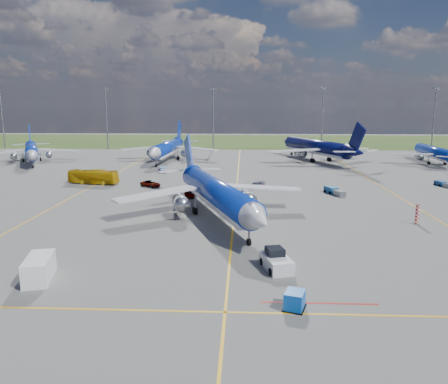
{
  "coord_description": "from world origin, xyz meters",
  "views": [
    {
      "loc": [
        1.42,
        -53.01,
        16.71
      ],
      "look_at": [
        -1.46,
        10.0,
        4.0
      ],
      "focal_mm": 35.0,
      "sensor_mm": 36.0,
      "label": 1
    }
  ],
  "objects_px": {
    "main_airliner": "(216,217)",
    "bg_jet_nnw": "(168,161)",
    "warning_post": "(417,214)",
    "service_car_c": "(256,185)",
    "baggage_tug_w": "(334,191)",
    "service_car_a": "(190,194)",
    "bg_jet_nw": "(32,163)",
    "baggage_tug_c": "(163,170)",
    "service_car_b": "(150,184)",
    "bg_jet_ne": "(434,164)",
    "baggage_tug_e": "(443,184)",
    "bg_jet_n": "(315,161)",
    "service_van": "(39,268)",
    "pushback_tug": "(276,261)",
    "uld_container": "(295,300)",
    "apron_bus": "(93,177)"
  },
  "relations": [
    {
      "from": "pushback_tug",
      "to": "bg_jet_nw",
      "type": "bearing_deg",
      "value": 113.64
    },
    {
      "from": "bg_jet_n",
      "to": "baggage_tug_w",
      "type": "relative_size",
      "value": 8.12
    },
    {
      "from": "pushback_tug",
      "to": "baggage_tug_c",
      "type": "relative_size",
      "value": 1.23
    },
    {
      "from": "uld_container",
      "to": "warning_post",
      "type": "bearing_deg",
      "value": 71.19
    },
    {
      "from": "service_van",
      "to": "service_car_a",
      "type": "height_order",
      "value": "service_van"
    },
    {
      "from": "bg_jet_nw",
      "to": "service_car_a",
      "type": "relative_size",
      "value": 10.18
    },
    {
      "from": "bg_jet_nnw",
      "to": "service_van",
      "type": "relative_size",
      "value": 8.17
    },
    {
      "from": "baggage_tug_c",
      "to": "warning_post",
      "type": "bearing_deg",
      "value": -60.67
    },
    {
      "from": "pushback_tug",
      "to": "service_car_a",
      "type": "height_order",
      "value": "pushback_tug"
    },
    {
      "from": "bg_jet_nw",
      "to": "main_airliner",
      "type": "relative_size",
      "value": 0.9
    },
    {
      "from": "bg_jet_nw",
      "to": "main_airliner",
      "type": "height_order",
      "value": "main_airliner"
    },
    {
      "from": "bg_jet_ne",
      "to": "baggage_tug_e",
      "type": "distance_m",
      "value": 38.57
    },
    {
      "from": "baggage_tug_c",
      "to": "bg_jet_nw",
      "type": "bearing_deg",
      "value": 144.33
    },
    {
      "from": "main_airliner",
      "to": "bg_jet_ne",
      "type": "bearing_deg",
      "value": 27.3
    },
    {
      "from": "service_car_a",
      "to": "service_car_b",
      "type": "relative_size",
      "value": 0.82
    },
    {
      "from": "service_car_a",
      "to": "uld_container",
      "type": "bearing_deg",
      "value": -96.02
    },
    {
      "from": "service_car_b",
      "to": "baggage_tug_e",
      "type": "height_order",
      "value": "service_car_b"
    },
    {
      "from": "pushback_tug",
      "to": "service_car_c",
      "type": "distance_m",
      "value": 44.17
    },
    {
      "from": "warning_post",
      "to": "pushback_tug",
      "type": "xyz_separation_m",
      "value": [
        -21.14,
        -18.17,
        -0.65
      ]
    },
    {
      "from": "service_van",
      "to": "baggage_tug_e",
      "type": "distance_m",
      "value": 79.9
    },
    {
      "from": "main_airliner",
      "to": "uld_container",
      "type": "relative_size",
      "value": 22.31
    },
    {
      "from": "bg_jet_ne",
      "to": "apron_bus",
      "type": "xyz_separation_m",
      "value": [
        -86.53,
        -36.48,
        1.52
      ]
    },
    {
      "from": "apron_bus",
      "to": "baggage_tug_w",
      "type": "relative_size",
      "value": 1.94
    },
    {
      "from": "warning_post",
      "to": "bg_jet_nnw",
      "type": "height_order",
      "value": "bg_jet_nnw"
    },
    {
      "from": "baggage_tug_w",
      "to": "baggage_tug_c",
      "type": "distance_m",
      "value": 45.58
    },
    {
      "from": "uld_container",
      "to": "baggage_tug_e",
      "type": "height_order",
      "value": "uld_container"
    },
    {
      "from": "apron_bus",
      "to": "service_car_b",
      "type": "relative_size",
      "value": 2.42
    },
    {
      "from": "baggage_tug_w",
      "to": "baggage_tug_e",
      "type": "xyz_separation_m",
      "value": [
        24.07,
        8.92,
        -0.11
      ]
    },
    {
      "from": "main_airliner",
      "to": "baggage_tug_w",
      "type": "distance_m",
      "value": 28.02
    },
    {
      "from": "main_airliner",
      "to": "bg_jet_nnw",
      "type": "bearing_deg",
      "value": 85.84
    },
    {
      "from": "apron_bus",
      "to": "service_car_c",
      "type": "height_order",
      "value": "apron_bus"
    },
    {
      "from": "bg_jet_nw",
      "to": "baggage_tug_e",
      "type": "relative_size",
      "value": 8.28
    },
    {
      "from": "pushback_tug",
      "to": "service_car_c",
      "type": "xyz_separation_m",
      "value": [
        -0.88,
        44.16,
        -0.22
      ]
    },
    {
      "from": "main_airliner",
      "to": "pushback_tug",
      "type": "xyz_separation_m",
      "value": [
        7.52,
        -20.65,
        0.85
      ]
    },
    {
      "from": "warning_post",
      "to": "bg_jet_n",
      "type": "distance_m",
      "value": 71.13
    },
    {
      "from": "bg_jet_nw",
      "to": "bg_jet_nnw",
      "type": "distance_m",
      "value": 39.27
    },
    {
      "from": "service_car_b",
      "to": "baggage_tug_w",
      "type": "distance_m",
      "value": 36.79
    },
    {
      "from": "bg_jet_ne",
      "to": "apron_bus",
      "type": "bearing_deg",
      "value": 25.98
    },
    {
      "from": "bg_jet_ne",
      "to": "uld_container",
      "type": "distance_m",
      "value": 105.65
    },
    {
      "from": "pushback_tug",
      "to": "baggage_tug_c",
      "type": "height_order",
      "value": "pushback_tug"
    },
    {
      "from": "warning_post",
      "to": "service_car_c",
      "type": "distance_m",
      "value": 34.07
    },
    {
      "from": "bg_jet_n",
      "to": "bg_jet_ne",
      "type": "bearing_deg",
      "value": 149.33
    },
    {
      "from": "pushback_tug",
      "to": "service_car_b",
      "type": "xyz_separation_m",
      "value": [
        -22.63,
        44.81,
        -0.22
      ]
    },
    {
      "from": "pushback_tug",
      "to": "uld_container",
      "type": "bearing_deg",
      "value": -99.53
    },
    {
      "from": "bg_jet_nw",
      "to": "baggage_tug_c",
      "type": "height_order",
      "value": "bg_jet_nw"
    },
    {
      "from": "bg_jet_nw",
      "to": "service_car_c",
      "type": "bearing_deg",
      "value": -56.48
    },
    {
      "from": "baggage_tug_e",
      "to": "service_car_a",
      "type": "bearing_deg",
      "value": -180.0
    },
    {
      "from": "bg_jet_nw",
      "to": "bg_jet_n",
      "type": "relative_size",
      "value": 0.83
    },
    {
      "from": "uld_container",
      "to": "baggage_tug_e",
      "type": "bearing_deg",
      "value": 74.98
    },
    {
      "from": "service_car_a",
      "to": "bg_jet_nw",
      "type": "bearing_deg",
      "value": 114.61
    }
  ]
}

